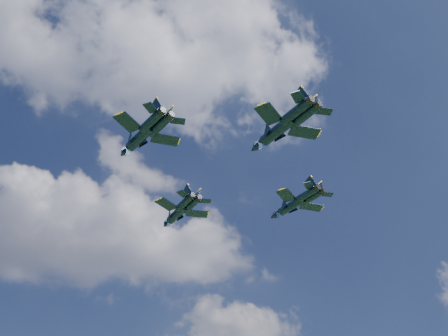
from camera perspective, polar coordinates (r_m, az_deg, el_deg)
jet_lead at (r=117.24m, az=-4.86°, el=-4.69°), size 11.30×15.54×3.71m
jet_left at (r=97.49m, az=-8.65°, el=3.00°), size 11.93×15.83×3.88m
jet_right at (r=111.22m, az=6.76°, el=-3.85°), size 11.10×14.71×3.61m
jet_slot at (r=94.33m, az=5.29°, el=3.73°), size 12.59×16.90×4.11m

